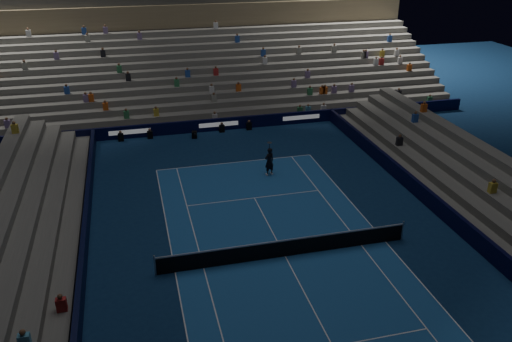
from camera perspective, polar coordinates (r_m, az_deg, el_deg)
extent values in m
plane|color=#0C254B|center=(26.49, 3.20, -9.28)|extent=(90.00, 90.00, 0.00)
cube|color=#1C539B|center=(26.49, 3.20, -9.28)|extent=(10.97, 23.77, 0.01)
cube|color=black|center=(42.43, -4.13, 5.10)|extent=(44.00, 0.25, 1.00)
cube|color=black|center=(30.20, 21.19, -5.36)|extent=(0.25, 37.00, 1.00)
cube|color=black|center=(25.51, -18.50, -10.89)|extent=(0.25, 37.00, 1.00)
cube|color=slate|center=(43.44, -4.36, 5.22)|extent=(44.00, 1.00, 0.50)
cube|color=slate|center=(44.29, -4.59, 5.95)|extent=(44.00, 1.00, 1.00)
cube|color=slate|center=(45.15, -4.83, 6.65)|extent=(44.00, 1.00, 1.50)
cube|color=slate|center=(46.01, -5.05, 7.32)|extent=(44.00, 1.00, 2.00)
cube|color=slate|center=(46.88, -5.26, 7.97)|extent=(44.00, 1.00, 2.50)
cube|color=slate|center=(47.75, -5.47, 8.60)|extent=(44.00, 1.00, 3.00)
cube|color=slate|center=(48.64, -5.67, 9.20)|extent=(44.00, 1.00, 3.50)
cube|color=slate|center=(49.52, -5.87, 9.78)|extent=(44.00, 1.00, 4.00)
cube|color=slate|center=(50.42, -6.06, 10.34)|extent=(44.00, 1.00, 4.50)
cube|color=slate|center=(51.32, -6.24, 10.88)|extent=(44.00, 1.00, 5.00)
cube|color=slate|center=(52.22, -6.42, 11.40)|extent=(44.00, 1.00, 5.50)
cube|color=slate|center=(53.13, -6.59, 11.91)|extent=(44.00, 1.00, 6.00)
cube|color=#847252|center=(53.44, -6.98, 16.44)|extent=(44.00, 0.60, 2.20)
cube|color=#62625D|center=(30.76, 22.35, -5.53)|extent=(1.00, 37.00, 0.50)
cube|color=#62625D|center=(31.22, 23.93, -4.85)|extent=(1.00, 37.00, 1.00)
cube|color=#62625D|center=(31.70, 25.45, -4.18)|extent=(1.00, 37.00, 1.50)
cube|color=slate|center=(25.76, -20.22, -11.49)|extent=(1.00, 37.00, 0.50)
cube|color=slate|center=(25.78, -22.54, -11.20)|extent=(1.00, 37.00, 1.00)
cube|color=slate|center=(25.85, -24.84, -10.89)|extent=(1.00, 37.00, 1.50)
cylinder|color=#B2B2B7|center=(25.31, -10.98, -10.09)|extent=(0.10, 0.10, 1.10)
cylinder|color=#B2B2B7|center=(28.51, 15.70, -6.28)|extent=(0.10, 0.10, 1.10)
cube|color=black|center=(26.24, 3.23, -8.47)|extent=(12.80, 0.03, 0.90)
cube|color=white|center=(25.98, 3.25, -7.57)|extent=(12.80, 0.04, 0.08)
imported|color=black|center=(34.35, 1.46, 1.04)|extent=(0.82, 0.67, 1.92)
cube|color=black|center=(41.14, -6.74, 3.97)|extent=(0.46, 0.53, 0.51)
cylinder|color=black|center=(40.70, -6.67, 3.98)|extent=(0.22, 0.37, 0.16)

